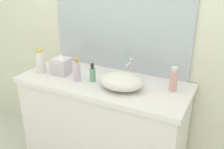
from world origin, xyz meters
The scene contains 10 objects.
bathroom_wall_rear centered at (0.00, 0.73, 1.30)m, with size 6.00×0.06×2.60m, color silver.
vanity_counter centered at (-0.08, 0.41, 0.45)m, with size 1.36×0.56×0.89m.
wall_mirror_panel centered at (-0.08, 0.69, 1.46)m, with size 1.21×0.01×1.15m, color #B2BCC6.
sink_basin centered at (0.10, 0.36, 0.95)m, with size 0.34×0.27×0.12m, color silver.
faucet centered at (0.10, 0.52, 0.99)m, with size 0.03×0.11×0.18m.
soap_dispenser centered at (-0.15, 0.37, 0.95)m, with size 0.05×0.05×0.15m.
lotion_bottle centered at (-0.63, 0.34, 0.98)m, with size 0.08×0.08×0.20m.
perfume_bottle centered at (-0.26, 0.33, 0.97)m, with size 0.05×0.05×0.20m.
spray_can centered at (0.45, 0.50, 0.97)m, with size 0.06×0.06×0.18m.
tissue_box centered at (-0.45, 0.38, 0.96)m, with size 0.14×0.14×0.18m.
Camera 1 is at (0.82, -1.20, 1.73)m, focal length 41.64 mm.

